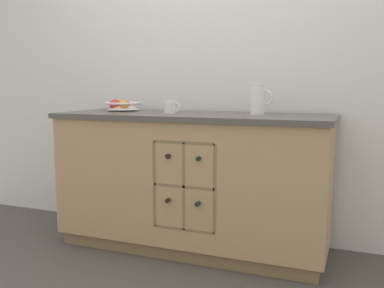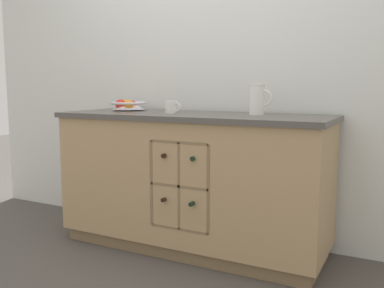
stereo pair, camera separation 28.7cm
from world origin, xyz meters
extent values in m
plane|color=#4C4742|center=(0.00, 0.00, 0.00)|extent=(14.00, 14.00, 0.00)
cube|color=silver|center=(0.00, 0.37, 1.27)|extent=(4.40, 0.06, 2.55)
cube|color=olive|center=(0.00, 0.00, 0.04)|extent=(1.75, 0.54, 0.09)
cube|color=tan|center=(0.00, 0.00, 0.49)|extent=(1.81, 0.60, 0.80)
cube|color=#514C47|center=(0.00, 0.00, 0.91)|extent=(1.85, 0.64, 0.03)
cube|color=olive|center=(0.06, -0.20, 0.50)|extent=(0.40, 0.01, 0.54)
cube|color=olive|center=(-0.14, -0.25, 0.50)|extent=(0.02, 0.10, 0.54)
cube|color=olive|center=(0.26, -0.25, 0.50)|extent=(0.02, 0.10, 0.54)
cube|color=olive|center=(0.06, -0.25, 0.23)|extent=(0.40, 0.10, 0.02)
cube|color=olive|center=(0.06, -0.25, 0.50)|extent=(0.40, 0.10, 0.02)
cube|color=olive|center=(0.06, -0.25, 0.77)|extent=(0.40, 0.10, 0.02)
cube|color=olive|center=(0.06, -0.25, 0.50)|extent=(0.02, 0.10, 0.54)
cylinder|color=black|center=(-0.04, -0.14, 0.41)|extent=(0.07, 0.20, 0.07)
cylinder|color=black|center=(-0.04, -0.28, 0.41)|extent=(0.03, 0.09, 0.03)
cylinder|color=black|center=(0.16, -0.15, 0.41)|extent=(0.07, 0.20, 0.07)
cylinder|color=black|center=(0.16, -0.29, 0.41)|extent=(0.03, 0.09, 0.03)
cylinder|color=black|center=(-0.04, -0.12, 0.69)|extent=(0.08, 0.21, 0.08)
cylinder|color=black|center=(-0.04, -0.27, 0.69)|extent=(0.03, 0.09, 0.03)
cylinder|color=black|center=(0.16, -0.14, 0.68)|extent=(0.07, 0.19, 0.07)
cylinder|color=black|center=(0.16, -0.27, 0.68)|extent=(0.03, 0.08, 0.03)
cylinder|color=silver|center=(-0.59, 0.11, 0.93)|extent=(0.12, 0.12, 0.01)
cone|color=silver|center=(-0.59, 0.11, 0.97)|extent=(0.25, 0.25, 0.06)
torus|color=silver|center=(-0.59, 0.11, 0.99)|extent=(0.27, 0.27, 0.02)
sphere|color=red|center=(-0.57, 0.12, 0.97)|extent=(0.07, 0.07, 0.07)
sphere|color=red|center=(-0.63, 0.06, 0.98)|extent=(0.08, 0.08, 0.08)
sphere|color=gold|center=(-0.64, 0.15, 0.97)|extent=(0.07, 0.07, 0.07)
sphere|color=orange|center=(-0.56, 0.06, 0.97)|extent=(0.07, 0.07, 0.07)
cylinder|color=white|center=(0.42, 0.09, 1.03)|extent=(0.09, 0.09, 0.20)
torus|color=white|center=(0.42, 0.09, 1.12)|extent=(0.10, 0.10, 0.01)
torus|color=white|center=(0.47, 0.09, 1.04)|extent=(0.10, 0.01, 0.10)
cylinder|color=white|center=(-0.15, -0.02, 0.97)|extent=(0.08, 0.08, 0.08)
torus|color=white|center=(-0.11, -0.02, 0.97)|extent=(0.07, 0.01, 0.07)
camera|label=1|loc=(1.06, -2.65, 1.11)|focal=40.00mm
camera|label=2|loc=(1.32, -2.53, 1.11)|focal=40.00mm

